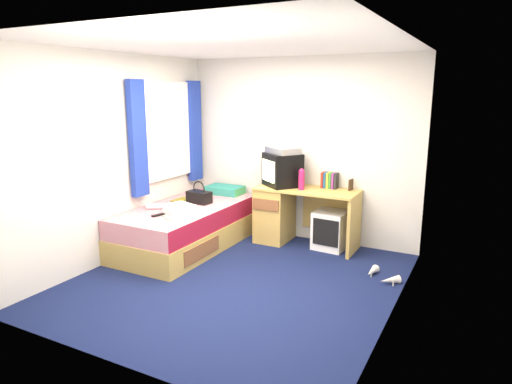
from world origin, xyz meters
The scene contains 20 objects.
ground centered at (0.00, 0.00, 0.00)m, with size 3.40×3.40×0.00m, color #0C1438.
room_shell centered at (0.00, 0.00, 1.45)m, with size 3.40×3.40×3.40m.
bed centered at (-1.10, 0.65, 0.27)m, with size 1.01×2.00×0.54m.
pillow centered at (-1.04, 1.48, 0.60)m, with size 0.50×0.32×0.11m, color #18619E.
desk centered at (-0.05, 1.44, 0.41)m, with size 1.30×0.55×0.75m.
storage_cube centered at (0.55, 1.45, 0.24)m, with size 0.39×0.39×0.49m, color white.
crt_tv centered at (-0.13, 1.44, 0.96)m, with size 0.58×0.58×0.43m.
vcr centered at (-0.13, 1.44, 1.22)m, with size 0.42×0.30×0.08m, color #B2B2B4.
book_row centered at (0.46, 1.60, 0.85)m, with size 0.20×0.13×0.20m.
picture_frame centered at (0.74, 1.60, 0.82)m, with size 0.02×0.12×0.14m, color #322010.
pink_water_bottle centered at (0.18, 1.34, 0.87)m, with size 0.08×0.08×0.24m, color #CC1C59.
aerosol_can centered at (0.07, 1.50, 0.84)m, with size 0.05×0.05×0.18m, color white.
handbag centered at (-1.05, 0.87, 0.63)m, with size 0.33×0.21×0.29m.
towel centered at (-0.96, 0.34, 0.59)m, with size 0.32×0.27×0.11m, color white.
magazine centered at (-1.32, 0.87, 0.55)m, with size 0.21×0.28×0.01m, color yellow.
water_bottle centered at (-1.35, 0.35, 0.58)m, with size 0.07×0.07×0.20m, color silver.
colour_swatch_fan centered at (-0.96, 0.10, 0.55)m, with size 0.22×0.06×0.01m, color gold.
remote_control centered at (-1.12, 0.13, 0.55)m, with size 0.05×0.16×0.02m, color black.
window_assembly centered at (-1.55, 0.90, 1.42)m, with size 0.11×1.42×1.40m.
white_heels centered at (1.34, 0.75, 0.04)m, with size 0.39×0.37×0.09m.
Camera 1 is at (2.27, -3.89, 1.98)m, focal length 32.00 mm.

